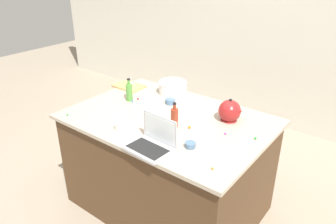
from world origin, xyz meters
name	(u,v)px	position (x,y,z in m)	size (l,w,h in m)	color
ground_plane	(168,203)	(0.00, 0.00, 0.00)	(12.00, 12.00, 0.00)	gray
wall_back	(275,26)	(0.00, 2.19, 1.30)	(8.00, 0.10, 2.60)	beige
island_counter	(168,163)	(0.00, 0.00, 0.45)	(1.62, 1.13, 0.90)	#4C331E
laptop	(152,142)	(0.20, -0.44, 0.95)	(0.32, 0.25, 0.22)	#B7B7BC
mixing_bowl_large	(173,87)	(-0.28, 0.44, 0.96)	(0.27, 0.27, 0.12)	white
bottle_soy	(174,117)	(0.13, -0.09, 0.98)	(0.06, 0.06, 0.20)	maroon
bottle_olive	(129,92)	(-0.49, 0.06, 0.98)	(0.06, 0.06, 0.21)	#4C8C38
kettle	(230,111)	(0.42, 0.26, 0.98)	(0.21, 0.18, 0.20)	maroon
cutting_board	(129,86)	(-0.73, 0.30, 0.91)	(0.30, 0.21, 0.02)	tan
butter_stick_left	(131,84)	(-0.70, 0.30, 0.94)	(0.11, 0.04, 0.04)	#F4E58C
ramekin_small	(170,101)	(-0.15, 0.23, 0.92)	(0.09, 0.09, 0.04)	slate
ramekin_medium	(120,126)	(-0.18, -0.37, 0.92)	(0.08, 0.08, 0.04)	beige
ramekin_wide	(190,145)	(0.40, -0.27, 0.92)	(0.08, 0.08, 0.04)	slate
candy_0	(67,115)	(-0.68, -0.48, 0.91)	(0.02, 0.02, 0.02)	green
candy_1	(132,101)	(-0.44, 0.05, 0.91)	(0.02, 0.02, 0.02)	blue
candy_2	(225,134)	(0.51, 0.04, 0.91)	(0.02, 0.02, 0.02)	#CC3399
candy_3	(212,169)	(0.66, -0.40, 0.91)	(0.01, 0.01, 0.01)	orange
candy_4	(138,99)	(-0.44, 0.12, 0.91)	(0.02, 0.02, 0.02)	red
candy_5	(162,128)	(0.09, -0.18, 0.91)	(0.02, 0.02, 0.02)	red
candy_6	(255,138)	(0.71, 0.11, 0.91)	(0.02, 0.02, 0.02)	green
candy_7	(190,127)	(0.24, -0.05, 0.91)	(0.02, 0.02, 0.02)	orange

